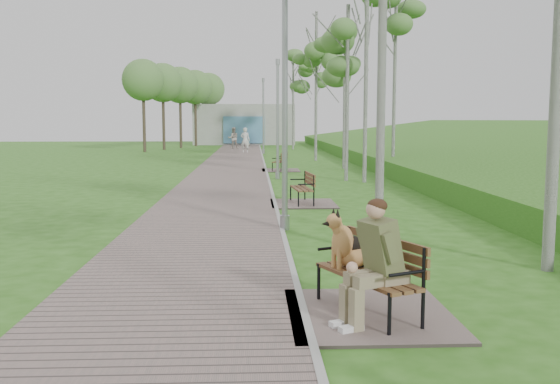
# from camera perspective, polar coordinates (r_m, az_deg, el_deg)

# --- Properties ---
(ground) EXTENTS (120.00, 120.00, 0.00)m
(ground) POSITION_cam_1_polar(r_m,az_deg,el_deg) (12.89, 0.43, -4.47)
(ground) COLOR #295D14
(ground) RESTS_ON ground
(walkway) EXTENTS (3.50, 67.00, 0.04)m
(walkway) POSITION_cam_1_polar(r_m,az_deg,el_deg) (34.24, -4.35, 2.49)
(walkway) COLOR #70615B
(walkway) RESTS_ON ground
(kerb) EXTENTS (0.10, 67.00, 0.05)m
(kerb) POSITION_cam_1_polar(r_m,az_deg,el_deg) (34.23, -1.41, 2.51)
(kerb) COLOR #999993
(kerb) RESTS_ON ground
(embankment) EXTENTS (14.00, 70.00, 1.60)m
(embankment) POSITION_cam_1_polar(r_m,az_deg,el_deg) (35.08, 18.65, 2.22)
(embankment) COLOR #4E8D32
(embankment) RESTS_ON ground
(building_north) EXTENTS (10.00, 5.20, 4.00)m
(building_north) POSITION_cam_1_polar(r_m,az_deg,el_deg) (63.61, -3.29, 6.18)
(building_north) COLOR #9E9E99
(building_north) RESTS_ON ground
(bench_main) EXTENTS (2.06, 2.29, 1.79)m
(bench_main) POSITION_cam_1_polar(r_m,az_deg,el_deg) (7.95, 7.63, -7.78)
(bench_main) COLOR #70615B
(bench_main) RESTS_ON ground
(bench_second) EXTENTS (1.89, 2.10, 1.16)m
(bench_second) POSITION_cam_1_polar(r_m,az_deg,el_deg) (18.34, 2.02, -0.47)
(bench_second) COLOR #70615B
(bench_second) RESTS_ON ground
(bench_third) EXTENTS (1.82, 2.02, 1.12)m
(bench_third) POSITION_cam_1_polar(r_m,az_deg,el_deg) (30.46, -0.00, 2.35)
(bench_third) COLOR #70615B
(bench_third) RESTS_ON ground
(lamp_post_near) EXTENTS (0.22, 0.22, 5.68)m
(lamp_post_near) POSITION_cam_1_polar(r_m,az_deg,el_deg) (13.95, 0.45, 7.33)
(lamp_post_near) COLOR #93969B
(lamp_post_near) RESTS_ON ground
(lamp_post_second) EXTENTS (0.19, 0.19, 4.97)m
(lamp_post_second) POSITION_cam_1_polar(r_m,az_deg,el_deg) (26.06, -0.21, 6.28)
(lamp_post_second) COLOR #93969B
(lamp_post_second) RESTS_ON ground
(lamp_post_third) EXTENTS (0.21, 0.21, 5.48)m
(lamp_post_third) POSITION_cam_1_polar(r_m,az_deg,el_deg) (45.78, -1.53, 6.72)
(lamp_post_third) COLOR #93969B
(lamp_post_third) RESTS_ON ground
(lamp_post_far) EXTENTS (0.19, 0.19, 4.87)m
(lamp_post_far) POSITION_cam_1_polar(r_m,az_deg,el_deg) (61.39, -1.54, 6.43)
(lamp_post_far) COLOR #93969B
(lamp_post_far) RESTS_ON ground
(pedestrian_near) EXTENTS (0.80, 0.65, 1.91)m
(pedestrian_near) POSITION_cam_1_polar(r_m,az_deg,el_deg) (47.05, -3.20, 4.76)
(pedestrian_near) COLOR silver
(pedestrian_near) RESTS_ON ground
(pedestrian_far) EXTENTS (1.02, 0.86, 1.84)m
(pedestrian_far) POSITION_cam_1_polar(r_m,az_deg,el_deg) (52.86, -4.30, 4.92)
(pedestrian_far) COLOR #9D9489
(pedestrian_far) RESTS_ON ground
(birch_mid_a) EXTENTS (2.40, 2.40, 7.31)m
(birch_mid_a) POSITION_cam_1_polar(r_m,az_deg,el_deg) (25.73, 6.22, 13.86)
(birch_mid_a) COLOR silver
(birch_mid_a) RESTS_ON ground
(birch_mid_b) EXTENTS (2.53, 2.53, 9.20)m
(birch_mid_b) POSITION_cam_1_polar(r_m,az_deg,el_deg) (28.95, 10.56, 15.94)
(birch_mid_b) COLOR silver
(birch_mid_b) RESTS_ON ground
(birch_mid_c) EXTENTS (2.42, 2.42, 6.76)m
(birch_mid_c) POSITION_cam_1_polar(r_m,az_deg,el_deg) (31.95, 5.95, 11.66)
(birch_mid_c) COLOR silver
(birch_mid_c) RESTS_ON ground
(birch_far_b) EXTENTS (2.36, 2.36, 9.24)m
(birch_far_b) POSITION_cam_1_polar(r_m,az_deg,el_deg) (38.35, 3.35, 13.77)
(birch_far_b) COLOR silver
(birch_far_b) RESTS_ON ground
(birch_far_c) EXTENTS (2.38, 2.38, 8.16)m
(birch_far_c) POSITION_cam_1_polar(r_m,az_deg,el_deg) (51.91, 3.29, 10.95)
(birch_far_c) COLOR silver
(birch_far_c) RESTS_ON ground
(birch_distant_a) EXTENTS (2.28, 2.28, 8.07)m
(birch_distant_a) POSITION_cam_1_polar(r_m,az_deg,el_deg) (52.71, 1.21, 10.82)
(birch_distant_a) COLOR silver
(birch_distant_a) RESTS_ON ground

